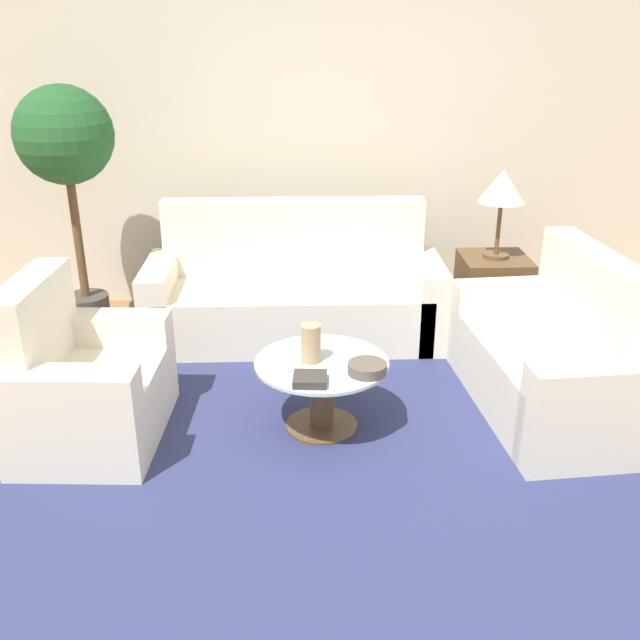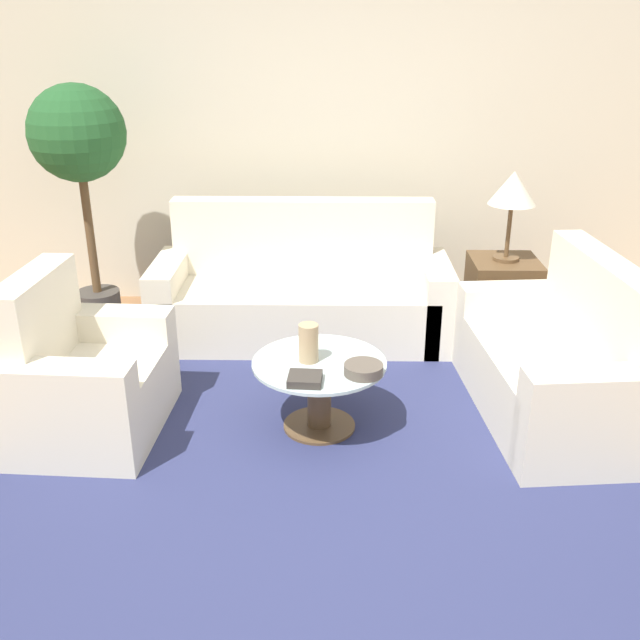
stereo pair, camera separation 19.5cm
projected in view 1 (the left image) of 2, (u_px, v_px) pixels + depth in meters
The scene contains 13 objects.
ground_plane at pixel (353, 504), 3.37m from camera, with size 14.00×14.00×0.00m, color #8E603D.
wall_back at pixel (327, 137), 5.42m from camera, with size 10.00×0.06×2.60m.
rug at pixel (322, 426), 4.01m from camera, with size 3.59×3.44×0.01m.
sofa_main at pixel (295, 296), 5.10m from camera, with size 2.06×0.76×0.95m.
armchair at pixel (82, 388), 3.83m from camera, with size 0.75×0.96×0.91m.
loveseat at pixel (557, 362), 4.11m from camera, with size 0.84×1.47×0.93m.
coffee_table at pixel (322, 385), 3.91m from camera, with size 0.73×0.73×0.41m.
side_table at pixel (492, 296), 5.12m from camera, with size 0.47×0.47×0.58m.
table_lamp at pixel (502, 189), 4.82m from camera, with size 0.32×0.32×0.62m.
potted_plant at pixel (67, 155), 4.72m from camera, with size 0.65×0.65×1.75m.
vase at pixel (311, 343), 3.82m from camera, with size 0.11×0.11×0.21m.
bowl at pixel (367, 368), 3.72m from camera, with size 0.21×0.21×0.06m.
book_stack at pixel (310, 379), 3.62m from camera, with size 0.18×0.17×0.04m.
Camera 1 is at (-0.26, -2.76, 2.11)m, focal length 40.00 mm.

